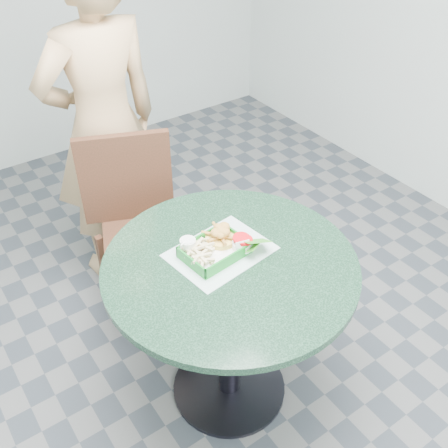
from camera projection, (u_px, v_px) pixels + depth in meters
floor at (229, 387)px, 2.39m from camera, size 4.00×5.00×0.02m
cafe_table at (230, 298)px, 2.04m from camera, size 0.95×0.95×0.75m
dining_chair at (140, 217)px, 2.53m from camera, size 0.44×0.44×0.93m
diner_person at (101, 104)px, 2.48m from camera, size 0.75×0.52×1.97m
placemat at (220, 256)px, 1.98m from camera, size 0.40×0.32×0.00m
food_basket at (215, 256)px, 1.95m from camera, size 0.23×0.17×0.05m
crab_sandwich at (223, 238)px, 1.98m from camera, size 0.12×0.12×0.07m
fries_pile at (200, 253)px, 1.93m from camera, size 0.13×0.14×0.05m
sauce_ramekin at (189, 245)px, 1.95m from camera, size 0.06×0.06×0.03m
garnish_cup at (246, 249)px, 1.95m from camera, size 0.12×0.12×0.05m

